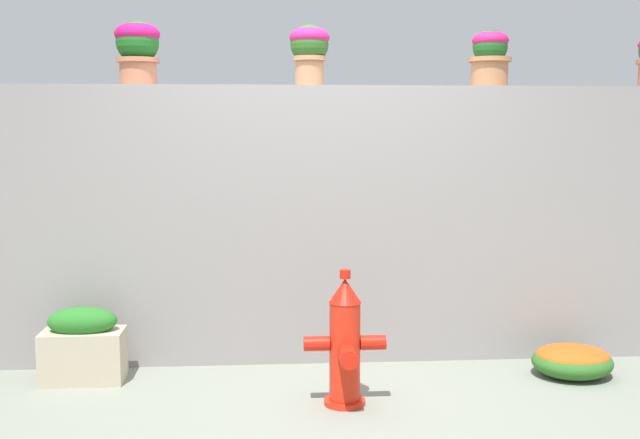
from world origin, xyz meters
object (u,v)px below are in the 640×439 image
at_px(potted_plant_3, 490,55).
at_px(planter_box, 83,346).
at_px(flower_bush_left, 572,360).
at_px(potted_plant_1, 138,47).
at_px(fire_hydrant, 345,345).
at_px(potted_plant_2, 309,48).

relative_size(potted_plant_3, planter_box, 0.78).
height_order(flower_bush_left, planter_box, planter_box).
height_order(potted_plant_1, flower_bush_left, potted_plant_1).
bearing_deg(potted_plant_1, potted_plant_3, -0.81).
relative_size(fire_hydrant, planter_box, 1.56).
bearing_deg(potted_plant_3, planter_box, -170.11).
height_order(potted_plant_1, potted_plant_3, potted_plant_1).
bearing_deg(planter_box, potted_plant_1, 58.44).
bearing_deg(potted_plant_3, potted_plant_1, 179.19).
xyz_separation_m(potted_plant_2, fire_hydrant, (0.14, -1.02, -1.76)).
bearing_deg(planter_box, flower_bush_left, -2.20).
distance_m(potted_plant_2, potted_plant_3, 1.23).
distance_m(potted_plant_2, flower_bush_left, 2.66).
relative_size(potted_plant_3, fire_hydrant, 0.50).
distance_m(potted_plant_3, planter_box, 3.28).
distance_m(potted_plant_3, flower_bush_left, 2.09).
bearing_deg(potted_plant_2, potted_plant_3, -0.75).
relative_size(potted_plant_1, planter_box, 0.86).
xyz_separation_m(potted_plant_1, planter_box, (-0.31, -0.50, -1.88)).
distance_m(fire_hydrant, planter_box, 1.68).
bearing_deg(flower_bush_left, fire_hydrant, -164.56).
xyz_separation_m(potted_plant_3, planter_box, (-2.68, -0.47, -1.84)).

